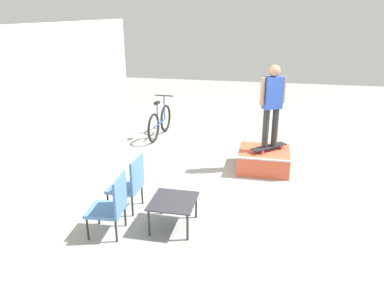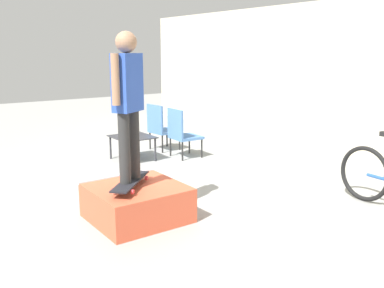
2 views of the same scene
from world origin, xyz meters
name	(u,v)px [view 1 (image 1 of 2)]	position (x,y,z in m)	size (l,w,h in m)	color
ground_plane	(227,194)	(0.00, 0.00, 0.00)	(24.00, 24.00, 0.00)	gray
house_wall_back	(11,105)	(0.00, 4.30, 1.50)	(12.00, 0.06, 3.00)	beige
skate_ramp_box	(264,160)	(1.35, -0.62, 0.21)	(1.06, 1.07, 0.45)	#DB5638
skateboard_on_ramp	(269,147)	(1.38, -0.71, 0.51)	(0.75, 0.77, 0.07)	black
person_skater	(272,100)	(1.38, -0.71, 1.53)	(0.37, 0.50, 1.72)	#2D2D2D
coffee_table	(173,203)	(-1.27, 0.71, 0.40)	(0.76, 0.70, 0.46)	#2D2D33
patio_chair_left	(112,204)	(-1.65, 1.56, 0.51)	(0.56, 0.56, 0.96)	black
patio_chair_right	(130,182)	(-0.89, 1.56, 0.51)	(0.54, 0.54, 0.96)	black
bicycle	(160,122)	(3.06, 2.20, 0.40)	(1.73, 0.52, 1.07)	black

